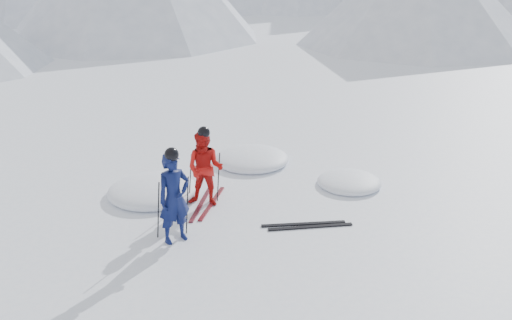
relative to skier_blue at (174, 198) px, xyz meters
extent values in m
plane|color=white|center=(3.42, 0.52, -0.88)|extent=(160.00, 160.00, 0.00)
imported|color=#0B1444|center=(0.00, 0.00, 0.00)|extent=(0.75, 0.64, 1.75)
imported|color=red|center=(0.74, 1.43, -0.05)|extent=(0.98, 0.89, 1.65)
cylinder|color=black|center=(-0.30, 0.15, -0.29)|extent=(0.12, 0.08, 1.17)
cylinder|color=black|center=(0.25, 0.25, -0.29)|extent=(0.12, 0.07, 1.17)
cylinder|color=black|center=(0.44, 1.68, -0.33)|extent=(0.11, 0.09, 1.10)
cylinder|color=black|center=(1.04, 1.58, -0.33)|extent=(0.11, 0.08, 1.10)
cube|color=black|center=(0.62, 1.43, -0.86)|extent=(0.68, 1.62, 0.03)
cube|color=black|center=(0.86, 1.43, -0.86)|extent=(0.79, 1.58, 0.03)
cube|color=black|center=(2.53, 0.10, -0.86)|extent=(1.70, 0.26, 0.03)
cube|color=black|center=(2.63, -0.05, -0.86)|extent=(1.70, 0.20, 0.03)
ellipsoid|color=white|center=(-0.37, 2.18, -0.88)|extent=(2.01, 2.01, 0.44)
ellipsoid|color=white|center=(4.15, 1.78, -0.88)|extent=(1.49, 1.49, 0.33)
ellipsoid|color=white|center=(2.20, 3.69, -0.88)|extent=(1.93, 1.93, 0.42)
camera|label=1|loc=(-0.40, -9.14, 4.24)|focal=38.00mm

